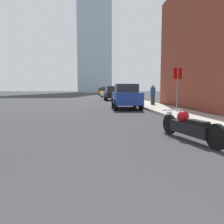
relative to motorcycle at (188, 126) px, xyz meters
name	(u,v)px	position (x,y,z in m)	size (l,w,h in m)	color
sidewalk	(117,96)	(2.10, 35.08, -0.30)	(2.25, 240.00, 0.15)	#9E998E
distant_tower	(94,0)	(-1.51, 102.31, 43.07)	(15.52, 15.52, 86.88)	#9EB7CC
motorcycle	(188,126)	(0.00, 0.00, 0.00)	(0.81, 2.40, 0.76)	black
parked_car_blue	(126,96)	(-0.18, 9.58, 0.50)	(1.92, 4.00, 1.71)	#1E3899
parked_car_black	(112,93)	(-0.11, 21.89, 0.49)	(1.87, 4.45, 1.75)	black
parked_car_white	(106,92)	(-0.06, 34.58, 0.52)	(2.05, 4.45, 1.81)	silver
parked_car_yellow	(103,92)	(-0.14, 46.75, 0.52)	(2.02, 4.06, 1.80)	gold
parked_car_red	(101,91)	(-0.12, 57.84, 0.51)	(1.97, 3.93, 1.78)	red
stop_sign	(177,82)	(2.10, 6.14, 1.38)	(0.57, 0.26, 2.35)	slate
pedestrian	(153,94)	(2.34, 11.80, 0.59)	(0.36, 0.22, 1.60)	#38383D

